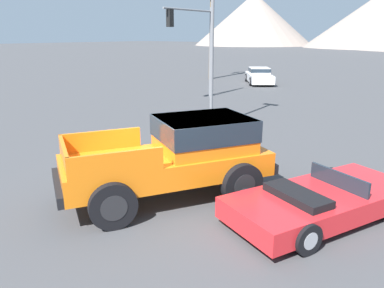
# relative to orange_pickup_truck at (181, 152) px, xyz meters

# --- Properties ---
(ground_plane) EXTENTS (320.00, 320.00, 0.00)m
(ground_plane) POSITION_rel_orange_pickup_truck_xyz_m (-0.27, -0.11, -1.11)
(ground_plane) COLOR #424244
(orange_pickup_truck) EXTENTS (4.17, 5.38, 1.93)m
(orange_pickup_truck) POSITION_rel_orange_pickup_truck_xyz_m (0.00, 0.00, 0.00)
(orange_pickup_truck) COLOR orange
(orange_pickup_truck) RESTS_ON ground_plane
(red_convertible_car) EXTENTS (3.32, 4.67, 0.97)m
(red_convertible_car) POSITION_rel_orange_pickup_truck_xyz_m (3.15, 0.92, -0.72)
(red_convertible_car) COLOR red
(red_convertible_car) RESTS_ON ground_plane
(parked_car_white) EXTENTS (4.10, 4.69, 1.27)m
(parked_car_white) POSITION_rel_orange_pickup_truck_xyz_m (-8.95, 20.88, -0.46)
(parked_car_white) COLOR white
(parked_car_white) RESTS_ON ground_plane
(traffic_light_main) EXTENTS (0.38, 4.43, 5.43)m
(traffic_light_main) POSITION_rel_orange_pickup_truck_xyz_m (-8.38, 11.40, 2.73)
(traffic_light_main) COLOR slate
(traffic_light_main) RESTS_ON ground_plane
(street_lamp_post) EXTENTS (0.90, 0.24, 7.62)m
(street_lamp_post) POSITION_rel_orange_pickup_truck_xyz_m (-3.47, 6.24, 3.47)
(street_lamp_post) COLOR slate
(street_lamp_post) RESTS_ON ground_plane
(palm_tree_tall) EXTENTS (2.84, 2.89, 8.45)m
(palm_tree_tall) POSITION_rel_orange_pickup_truck_xyz_m (-13.97, 21.23, 5.16)
(palm_tree_tall) COLOR brown
(palm_tree_tall) RESTS_ON ground_plane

